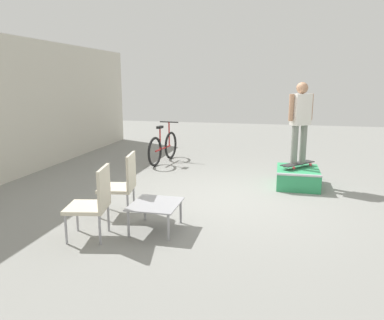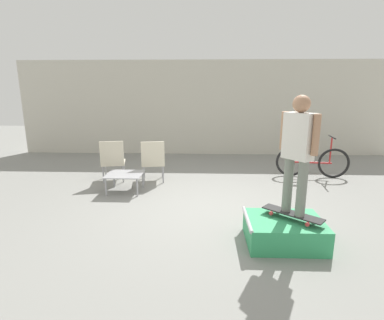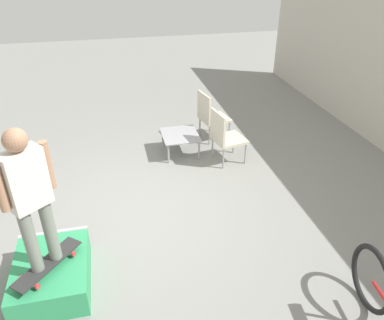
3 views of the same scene
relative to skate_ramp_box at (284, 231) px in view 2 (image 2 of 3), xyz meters
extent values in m
plane|color=gray|center=(-1.11, 1.17, -0.18)|extent=(24.00, 24.00, 0.00)
cube|color=beige|center=(-1.11, 5.88, 1.32)|extent=(12.00, 0.06, 3.00)
cube|color=#339E60|center=(0.00, 0.00, 0.00)|extent=(1.04, 0.81, 0.35)
cylinder|color=#B7B7BC|center=(-0.52, 0.00, 0.17)|extent=(0.05, 0.81, 0.05)
cube|color=#2D2D2D|center=(0.10, 0.01, 0.26)|extent=(0.77, 0.70, 0.02)
cylinder|color=red|center=(0.37, -0.07, 0.23)|extent=(0.06, 0.06, 0.05)
cylinder|color=red|center=(0.22, -0.25, 0.23)|extent=(0.06, 0.06, 0.05)
cylinder|color=red|center=(-0.02, 0.27, 0.23)|extent=(0.06, 0.06, 0.05)
cylinder|color=red|center=(-0.17, 0.09, 0.23)|extent=(0.06, 0.06, 0.05)
cylinder|color=gray|center=(0.03, 0.10, 0.66)|extent=(0.13, 0.13, 0.77)
cylinder|color=gray|center=(0.17, -0.08, 0.66)|extent=(0.13, 0.13, 0.77)
cube|color=silver|center=(0.10, 0.01, 1.34)|extent=(0.39, 0.42, 0.61)
cylinder|color=#A87A5B|center=(-0.05, 0.20, 1.39)|extent=(0.09, 0.09, 0.52)
cylinder|color=#A87A5B|center=(0.25, -0.18, 1.39)|extent=(0.09, 0.09, 0.52)
sphere|color=#A87A5B|center=(0.10, 0.01, 1.76)|extent=(0.22, 0.22, 0.22)
cube|color=#9E9EA3|center=(-2.78, 2.06, 0.20)|extent=(0.74, 0.66, 0.02)
cylinder|color=#9E9EA3|center=(-3.10, 1.78, 0.01)|extent=(0.04, 0.04, 0.37)
cylinder|color=#9E9EA3|center=(-2.46, 1.78, 0.01)|extent=(0.04, 0.04, 0.37)
cylinder|color=#9E9EA3|center=(-3.10, 2.34, 0.01)|extent=(0.04, 0.04, 0.37)
cylinder|color=#9E9EA3|center=(-2.46, 2.34, 0.01)|extent=(0.04, 0.04, 0.37)
cylinder|color=#99999E|center=(-3.08, 3.11, 0.02)|extent=(0.03, 0.03, 0.40)
cylinder|color=#99999E|center=(-3.51, 3.03, 0.02)|extent=(0.03, 0.03, 0.40)
cylinder|color=#99999E|center=(-2.99, 2.68, 0.02)|extent=(0.03, 0.03, 0.40)
cylinder|color=#99999E|center=(-3.42, 2.60, 0.02)|extent=(0.03, 0.03, 0.40)
cube|color=beige|center=(-3.25, 2.85, 0.25)|extent=(0.61, 0.61, 0.05)
cube|color=beige|center=(-3.21, 2.62, 0.54)|extent=(0.52, 0.14, 0.52)
cylinder|color=#99999E|center=(-2.13, 3.11, 0.02)|extent=(0.03, 0.03, 0.40)
cylinder|color=#99999E|center=(-2.57, 3.03, 0.02)|extent=(0.03, 0.03, 0.40)
cylinder|color=#99999E|center=(-2.06, 2.68, 0.02)|extent=(0.03, 0.03, 0.40)
cylinder|color=#99999E|center=(-2.49, 2.60, 0.02)|extent=(0.03, 0.03, 0.40)
cube|color=beige|center=(-2.31, 2.85, 0.25)|extent=(0.60, 0.60, 0.05)
cube|color=beige|center=(-2.27, 2.62, 0.54)|extent=(0.52, 0.13, 0.52)
torus|color=black|center=(2.01, 3.23, 0.19)|extent=(0.73, 0.15, 0.73)
torus|color=black|center=(1.02, 3.35, 0.19)|extent=(0.73, 0.15, 0.73)
cylinder|color=#AD2323|center=(1.52, 3.29, 0.19)|extent=(0.89, 0.15, 0.04)
cylinder|color=#AD2323|center=(1.34, 3.31, 0.46)|extent=(0.04, 0.04, 0.54)
cube|color=black|center=(1.34, 3.31, 0.76)|extent=(0.23, 0.13, 0.06)
cylinder|color=#AD2323|center=(1.91, 3.24, 0.51)|extent=(0.04, 0.04, 0.64)
cylinder|color=black|center=(1.91, 3.24, 0.83)|extent=(0.09, 0.52, 0.03)
camera|label=1|loc=(-7.55, 0.42, 1.90)|focal=35.00mm
camera|label=2|loc=(-1.14, -3.89, 1.95)|focal=28.00mm
camera|label=3|loc=(3.32, 0.87, 3.26)|focal=35.00mm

